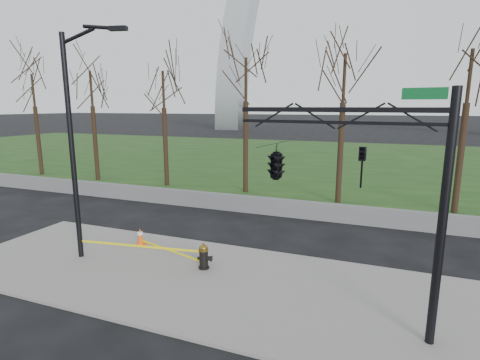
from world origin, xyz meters
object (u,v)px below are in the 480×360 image
at_px(fire_hydrant, 204,257).
at_px(traffic_cone, 140,237).
at_px(traffic_signal_mast, 304,163).
at_px(street_light, 76,132).

relative_size(fire_hydrant, traffic_cone, 1.30).
relative_size(fire_hydrant, traffic_signal_mast, 0.15).
height_order(street_light, traffic_signal_mast, street_light).
distance_m(fire_hydrant, traffic_cone, 3.53).
bearing_deg(traffic_cone, fire_hydrant, -17.31).
xyz_separation_m(fire_hydrant, traffic_cone, (-3.37, 1.05, -0.07)).
xyz_separation_m(fire_hydrant, street_light, (-4.53, -0.65, 4.17)).
bearing_deg(traffic_cone, traffic_signal_mast, -18.84).
height_order(fire_hydrant, traffic_cone, fire_hydrant).
xyz_separation_m(traffic_cone, street_light, (-1.16, -1.70, 4.24)).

